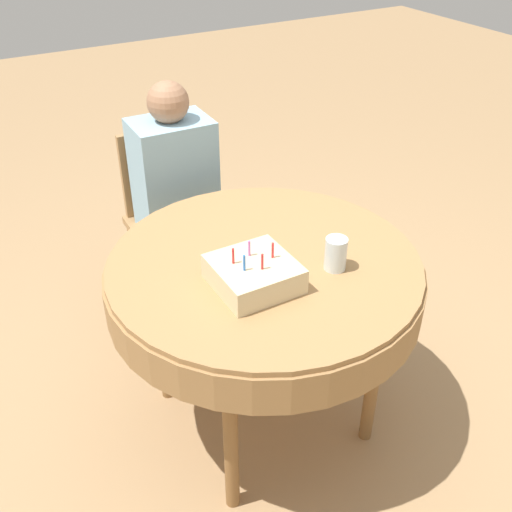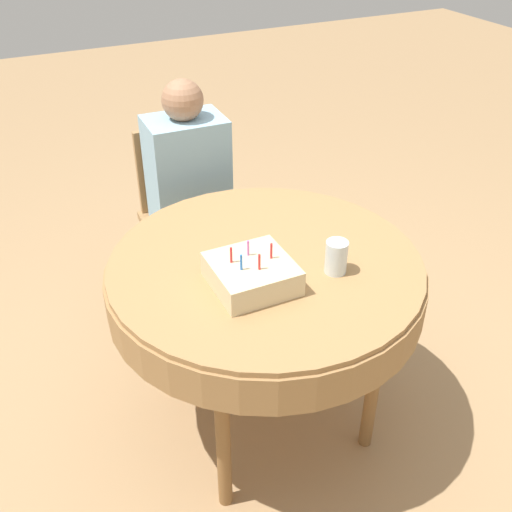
% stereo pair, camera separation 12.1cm
% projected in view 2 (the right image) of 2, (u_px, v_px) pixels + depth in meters
% --- Properties ---
extents(ground_plane, '(12.00, 12.00, 0.00)m').
position_uv_depth(ground_plane, '(264.00, 414.00, 2.49)').
color(ground_plane, '#A37F56').
extents(dining_table, '(1.11, 1.11, 0.77)m').
position_uv_depth(dining_table, '(265.00, 282.00, 2.11)').
color(dining_table, '#9E7547').
rests_on(dining_table, ground_plane).
extents(chair, '(0.43, 0.43, 0.89)m').
position_uv_depth(chair, '(186.00, 212.00, 2.90)').
color(chair, '#A37A4C').
rests_on(chair, ground_plane).
extents(person, '(0.35, 0.35, 1.16)m').
position_uv_depth(person, '(190.00, 182.00, 2.71)').
color(person, '#9E7051').
rests_on(person, ground_plane).
extents(birthday_cake, '(0.25, 0.25, 0.14)m').
position_uv_depth(birthday_cake, '(252.00, 274.00, 1.92)').
color(birthday_cake, beige).
rests_on(birthday_cake, dining_table).
extents(drinking_glass, '(0.07, 0.07, 0.12)m').
position_uv_depth(drinking_glass, '(336.00, 257.00, 1.97)').
color(drinking_glass, silver).
rests_on(drinking_glass, dining_table).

